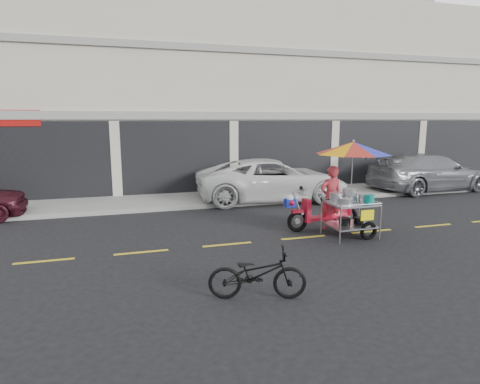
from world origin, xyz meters
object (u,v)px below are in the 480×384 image
object	(u,v)px
silver_pickup	(429,172)
food_vendor_rig	(344,175)
white_pickup	(272,180)
near_bicycle	(257,274)

from	to	relation	value
silver_pickup	food_vendor_rig	xyz separation A→B (m)	(-6.84, -4.62, 0.76)
silver_pickup	food_vendor_rig	bearing A→B (deg)	120.23
white_pickup	silver_pickup	size ratio (longest dim) A/B	1.03
near_bicycle	silver_pickup	bearing A→B (deg)	-37.01
white_pickup	food_vendor_rig	size ratio (longest dim) A/B	2.25
white_pickup	near_bicycle	xyz separation A→B (m)	(-3.23, -7.67, -0.34)
white_pickup	near_bicycle	distance (m)	8.33
white_pickup	near_bicycle	bearing A→B (deg)	162.50
silver_pickup	near_bicycle	distance (m)	12.80
near_bicycle	food_vendor_rig	bearing A→B (deg)	-31.92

